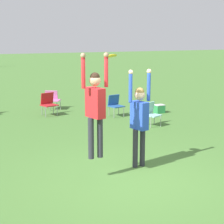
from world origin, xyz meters
TOP-DOWN VIEW (x-y plane):
  - ground_plane at (0.00, 0.00)m, footprint 120.00×120.00m
  - person_jumping at (-0.64, 0.31)m, footprint 0.61×0.48m
  - person_defending at (0.55, 0.53)m, footprint 0.57×0.45m
  - frisbee at (-0.14, 0.57)m, footprint 0.22×0.22m
  - camping_chair_1 at (1.00, 8.13)m, footprint 0.72×0.79m
  - camping_chair_2 at (2.66, 5.75)m, footprint 0.55×0.58m
  - camping_chair_3 at (3.02, 3.83)m, footprint 0.59×0.64m
  - camping_chair_4 at (0.48, 7.05)m, footprint 0.64×0.68m
  - cooler_box at (4.46, 5.46)m, footprint 0.37×0.31m

SIDE VIEW (x-z plane):
  - ground_plane at x=0.00m, z-range 0.00..0.00m
  - cooler_box at x=4.46m, z-range 0.00..0.33m
  - camping_chair_1 at x=1.00m, z-range 0.07..0.82m
  - camping_chair_3 at x=3.02m, z-range 0.06..0.85m
  - camping_chair_2 at x=2.66m, z-range 0.07..0.86m
  - camping_chair_4 at x=0.48m, z-range 0.06..0.91m
  - person_defending at x=0.55m, z-range 0.08..2.31m
  - person_jumping at x=-0.64m, z-range 0.52..2.70m
  - frisbee at x=-0.14m, z-range 2.50..2.58m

